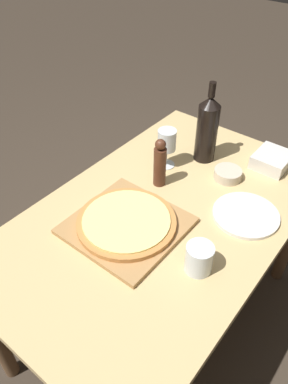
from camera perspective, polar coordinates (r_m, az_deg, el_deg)
ground_plane at (r=1.96m, az=2.24°, el=-18.58°), size 12.00×12.00×0.00m
dining_table at (r=1.46m, az=2.87°, el=-5.93°), size 0.82×1.35×0.72m
cutting_board at (r=1.33m, az=-2.66°, el=-5.13°), size 0.37×0.37×0.02m
pizza at (r=1.32m, az=-2.69°, el=-4.51°), size 0.35×0.35×0.02m
wine_bottle at (r=1.60m, az=9.61°, el=9.52°), size 0.09×0.09×0.35m
pepper_mill at (r=1.46m, az=2.43°, el=4.34°), size 0.05×0.05×0.21m
wine_glass at (r=1.55m, az=3.51°, el=7.70°), size 0.08×0.08×0.17m
small_bowl at (r=1.57m, az=12.63°, el=2.67°), size 0.11×0.11×0.04m
drinking_tumbler at (r=1.19m, az=8.39°, el=-9.96°), size 0.09×0.09×0.10m
dinner_plate at (r=1.42m, az=15.25°, el=-3.37°), size 0.24×0.24×0.01m
food_container at (r=1.69m, az=18.93°, el=4.63°), size 0.14×0.16×0.06m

